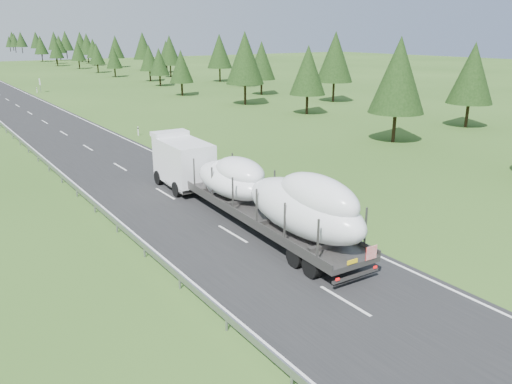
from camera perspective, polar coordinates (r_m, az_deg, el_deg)
ground at (r=28.48m, az=-2.69°, el=-4.84°), size 400.00×400.00×0.00m
highway_sign at (r=104.88m, az=-23.48°, el=11.38°), size 0.08×0.90×2.60m
tree_line_right at (r=157.78m, az=-15.36°, el=15.64°), size 26.75×356.52×12.05m
boat_truck at (r=29.34m, az=-0.84°, el=0.70°), size 3.70×20.96×4.47m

